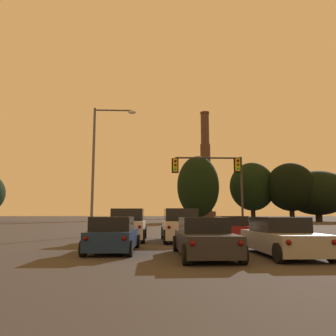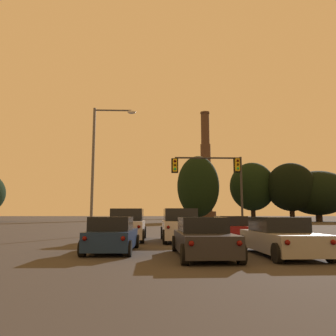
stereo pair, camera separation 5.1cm
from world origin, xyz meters
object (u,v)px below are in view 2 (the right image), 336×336
Objects in this scene: sedan_center_lane_second at (203,238)px; sedan_right_lane_second at (280,237)px; suv_center_lane_front at (180,225)px; smokestack at (206,175)px; hatchback_left_lane_second at (112,236)px; street_lamp at (99,157)px; traffic_light_overhead_right at (218,174)px; suv_left_lane_front at (128,225)px; hatchback_right_lane_front at (229,229)px.

sedan_right_lane_second is at bearing 3.17° from sedan_center_lane_second.
suv_center_lane_front is 0.11× the size of smokestack.
suv_center_lane_front is 1.18× the size of hatchback_left_lane_second.
hatchback_left_lane_second is 0.88× the size of sedan_center_lane_second.
sedan_center_lane_second is (3.51, -1.62, 0.00)m from hatchback_left_lane_second.
sedan_center_lane_second is at bearing -99.05° from smokestack.
suv_center_lane_front is at bearing 60.95° from hatchback_left_lane_second.
street_lamp is (-8.80, 11.37, 5.03)m from sedan_right_lane_second.
suv_center_lane_front reaches higher than hatchback_left_lane_second.
traffic_light_overhead_right is (6.98, 12.88, 4.17)m from hatchback_left_lane_second.
suv_left_lane_front is at bearing 129.92° from sedan_right_lane_second.
sedan_right_lane_second and sedan_center_lane_second have the same top height.
sedan_right_lane_second is 0.50× the size of street_lamp.
sedan_right_lane_second is at bearing -64.48° from suv_center_lane_front.
sedan_right_lane_second is at bearing -52.27° from street_lamp.
smokestack reaches higher than hatchback_right_lane_front.
hatchback_right_lane_front is 0.09× the size of smokestack.
traffic_light_overhead_right is at bearing 87.02° from sedan_right_lane_second.
smokestack is (20.12, 126.28, 17.46)m from sedan_center_lane_second.
suv_left_lane_front is at bearing -58.58° from street_lamp.
smokestack is at bearing 77.24° from street_lamp.
traffic_light_overhead_right is at bearing 17.40° from street_lamp.
hatchback_right_lane_front is at bearing -98.35° from smokestack.
suv_left_lane_front reaches higher than sedan_right_lane_second.
sedan_right_lane_second is at bearing -92.07° from traffic_light_overhead_right.
traffic_light_overhead_right is 0.67× the size of street_lamp.
smokestack reaches higher than hatchback_left_lane_second.
smokestack is (20.44, 119.34, 17.23)m from suv_center_lane_front.
traffic_light_overhead_right is (6.85, 6.97, 3.94)m from suv_left_lane_front.
sedan_right_lane_second is 6.62m from hatchback_left_lane_second.
hatchback_right_lane_front is 10.78m from street_lamp.
sedan_right_lane_second is 0.96× the size of suv_center_lane_front.
sedan_right_lane_second is at bearing -87.36° from hatchback_right_lane_front.
traffic_light_overhead_right is at bearing 63.44° from hatchback_left_lane_second.
smokestack is at bearing 81.82° from hatchback_right_lane_front.
hatchback_left_lane_second reaches higher than sedan_center_lane_second.
suv_left_lane_front reaches higher than hatchback_left_lane_second.
hatchback_left_lane_second is at bearing -76.81° from street_lamp.
sedan_center_lane_second is 0.50× the size of street_lamp.
traffic_light_overhead_right is (0.82, 7.23, 4.17)m from hatchback_right_lane_front.
sedan_center_lane_second is 0.10× the size of smokestack.
suv_center_lane_front is 6.21m from hatchback_left_lane_second.
traffic_light_overhead_right reaches higher than suv_center_lane_front.
sedan_right_lane_second is 9.68m from suv_left_lane_front.
street_lamp reaches higher than hatchback_left_lane_second.
sedan_center_lane_second is at bearing -22.94° from hatchback_left_lane_second.
traffic_light_overhead_right is at bearing 45.54° from suv_left_lane_front.
street_lamp is (-5.53, 4.64, 4.80)m from suv_center_lane_front.
hatchback_left_lane_second and hatchback_right_lane_front have the same top height.
hatchback_left_lane_second is 8.36m from hatchback_right_lane_front.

